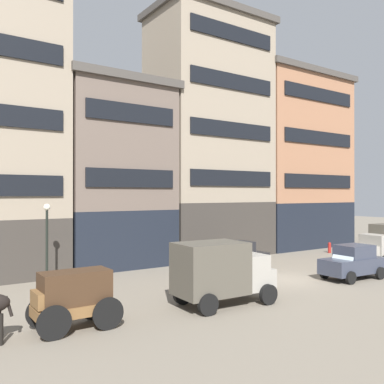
% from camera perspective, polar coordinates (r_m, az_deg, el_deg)
% --- Properties ---
extents(ground_plane, '(120.00, 120.00, 0.00)m').
position_cam_1_polar(ground_plane, '(23.40, 12.54, -11.58)').
color(ground_plane, slate).
extents(building_center_left, '(7.30, 5.97, 11.89)m').
position_cam_1_polar(building_center_left, '(27.60, -10.82, 2.64)').
color(building_center_left, black).
rests_on(building_center_left, ground_plane).
extents(building_center_right, '(9.15, 5.97, 18.17)m').
position_cam_1_polar(building_center_right, '(31.88, 2.39, 7.92)').
color(building_center_right, '#38332D').
rests_on(building_center_right, ground_plane).
extents(building_far_right, '(10.34, 5.97, 15.18)m').
position_cam_1_polar(building_far_right, '(38.07, 13.81, 4.32)').
color(building_far_right, black).
rests_on(building_far_right, ground_plane).
extents(cargo_wagon, '(2.90, 1.51, 1.98)m').
position_cam_1_polar(cargo_wagon, '(15.02, -15.95, -13.53)').
color(cargo_wagon, brown).
rests_on(cargo_wagon, ground_plane).
extents(delivery_truck_near, '(4.43, 2.32, 2.62)m').
position_cam_1_polar(delivery_truck_near, '(17.49, 4.17, -10.71)').
color(delivery_truck_near, gray).
rests_on(delivery_truck_near, ground_plane).
extents(sedan_dark, '(3.81, 2.08, 1.83)m').
position_cam_1_polar(sedan_dark, '(24.46, 6.28, -8.92)').
color(sedan_dark, black).
rests_on(sedan_dark, ground_plane).
extents(sedan_light, '(3.79, 2.04, 1.83)m').
position_cam_1_polar(sedan_light, '(24.33, 21.22, -8.95)').
color(sedan_light, '#333847').
rests_on(sedan_light, ground_plane).
extents(pedestrian_officer, '(0.41, 0.41, 1.79)m').
position_cam_1_polar(pedestrian_officer, '(37.61, 23.92, -5.75)').
color(pedestrian_officer, '#38332D').
rests_on(pedestrian_officer, ground_plane).
extents(streetlamp_curbside, '(0.32, 0.32, 4.12)m').
position_cam_1_polar(streetlamp_curbside, '(21.26, -19.30, -5.44)').
color(streetlamp_curbside, black).
rests_on(streetlamp_curbside, ground_plane).
extents(fire_hydrant_curbside, '(0.24, 0.24, 0.83)m').
position_cam_1_polar(fire_hydrant_curbside, '(34.26, 18.36, -7.23)').
color(fire_hydrant_curbside, maroon).
rests_on(fire_hydrant_curbside, ground_plane).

